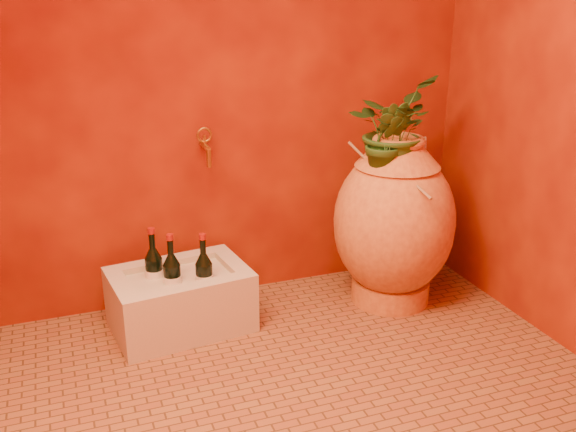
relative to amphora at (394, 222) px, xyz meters
name	(u,v)px	position (x,y,z in m)	size (l,w,h in m)	color
floor	(298,397)	(-0.74, -0.61, -0.43)	(2.50, 2.50, 0.00)	brown
wall_back	(222,47)	(-0.74, 0.39, 0.82)	(2.50, 0.02, 2.50)	#590C05
amphora	(394,222)	(0.00, 0.00, 0.00)	(0.62, 0.64, 0.85)	#CE893A
stone_basin	(180,301)	(-1.06, 0.09, -0.29)	(0.66, 0.49, 0.29)	#BCB79C
wine_bottle_a	(154,272)	(-1.16, 0.13, -0.15)	(0.08, 0.08, 0.34)	black
wine_bottle_b	(172,279)	(-1.10, 0.04, -0.15)	(0.08, 0.08, 0.33)	black
wine_bottle_c	(204,277)	(-0.96, 0.01, -0.15)	(0.08, 0.08, 0.33)	black
wall_tap	(205,145)	(-0.86, 0.30, 0.39)	(0.08, 0.16, 0.17)	#A27925
plant_main	(392,128)	(-0.03, 0.03, 0.46)	(0.43, 0.37, 0.48)	#234B1B
plant_side	(388,142)	(-0.09, -0.06, 0.42)	(0.21, 0.17, 0.38)	#234B1B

